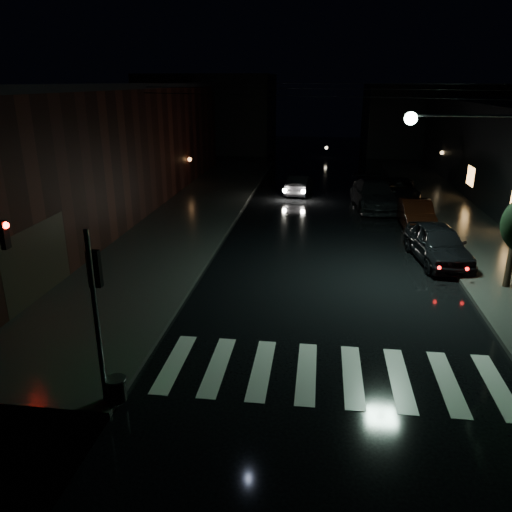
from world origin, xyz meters
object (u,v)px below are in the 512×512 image
(parked_car_a, at_px, (438,244))
(oncoming_car, at_px, (300,184))
(parked_car_d, at_px, (399,190))
(parked_car_b, at_px, (416,214))
(parked_car_c, at_px, (374,194))

(parked_car_a, height_order, oncoming_car, parked_car_a)
(oncoming_car, bearing_deg, parked_car_d, 176.33)
(parked_car_b, relative_size, parked_car_c, 0.76)
(parked_car_c, bearing_deg, parked_car_a, -84.77)
(parked_car_a, xyz_separation_m, oncoming_car, (-6.45, 12.86, -0.15))
(parked_car_b, bearing_deg, parked_car_c, 113.86)
(parked_car_b, bearing_deg, parked_car_a, -89.89)
(parked_car_b, distance_m, oncoming_car, 9.88)
(parked_car_c, distance_m, oncoming_car, 5.75)
(parked_car_b, bearing_deg, oncoming_car, 130.89)
(parked_car_a, height_order, parked_car_c, parked_car_c)
(parked_car_b, bearing_deg, parked_car_d, 90.11)
(parked_car_a, bearing_deg, parked_car_c, 94.12)
(parked_car_d, bearing_deg, oncoming_car, 172.47)
(parked_car_c, xyz_separation_m, parked_car_d, (1.80, 2.25, -0.13))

